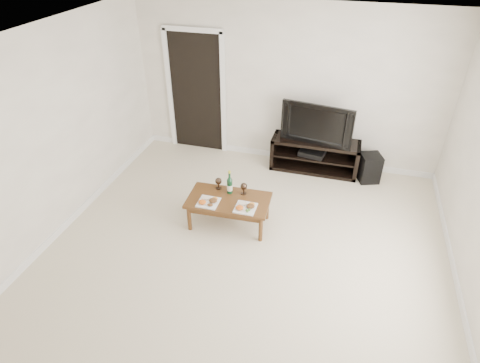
% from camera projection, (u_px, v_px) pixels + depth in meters
% --- Properties ---
extents(floor, '(5.50, 5.50, 0.00)m').
position_uv_depth(floor, '(240.00, 266.00, 4.90)').
color(floor, beige).
rests_on(floor, ground).
extents(back_wall, '(5.00, 0.04, 2.60)m').
position_uv_depth(back_wall, '(287.00, 86.00, 6.40)').
color(back_wall, white).
rests_on(back_wall, ground).
extents(ceiling, '(5.00, 5.50, 0.04)m').
position_uv_depth(ceiling, '(240.00, 48.00, 3.45)').
color(ceiling, white).
rests_on(ceiling, back_wall).
extents(doorway, '(0.90, 0.02, 2.05)m').
position_uv_depth(doorway, '(196.00, 94.00, 6.88)').
color(doorway, black).
rests_on(doorway, ground).
extents(media_console, '(1.42, 0.45, 0.55)m').
position_uv_depth(media_console, '(315.00, 155.00, 6.61)').
color(media_console, black).
rests_on(media_console, ground).
extents(television, '(1.14, 0.33, 0.65)m').
position_uv_depth(television, '(318.00, 122.00, 6.28)').
color(television, black).
rests_on(television, media_console).
extents(av_receiver, '(0.45, 0.36, 0.08)m').
position_uv_depth(av_receiver, '(312.00, 153.00, 6.59)').
color(av_receiver, black).
rests_on(av_receiver, media_console).
extents(subwoofer, '(0.39, 0.39, 0.46)m').
position_uv_depth(subwoofer, '(369.00, 168.00, 6.37)').
color(subwoofer, black).
rests_on(subwoofer, ground).
extents(coffee_table, '(1.12, 0.64, 0.42)m').
position_uv_depth(coffee_table, '(229.00, 211.00, 5.46)').
color(coffee_table, '#563317').
rests_on(coffee_table, ground).
extents(plate_left, '(0.27, 0.27, 0.07)m').
position_uv_depth(plate_left, '(208.00, 201.00, 5.25)').
color(plate_left, white).
rests_on(plate_left, coffee_table).
extents(plate_right, '(0.27, 0.27, 0.07)m').
position_uv_depth(plate_right, '(245.00, 206.00, 5.15)').
color(plate_right, white).
rests_on(plate_right, coffee_table).
extents(wine_bottle, '(0.07, 0.07, 0.35)m').
position_uv_depth(wine_bottle, '(230.00, 182.00, 5.37)').
color(wine_bottle, '#0E341B').
rests_on(wine_bottle, coffee_table).
extents(goblet_left, '(0.09, 0.09, 0.17)m').
position_uv_depth(goblet_left, '(219.00, 183.00, 5.51)').
color(goblet_left, '#36281D').
rests_on(goblet_left, coffee_table).
extents(goblet_right, '(0.09, 0.09, 0.17)m').
position_uv_depth(goblet_right, '(244.00, 189.00, 5.40)').
color(goblet_right, '#36281D').
rests_on(goblet_right, coffee_table).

